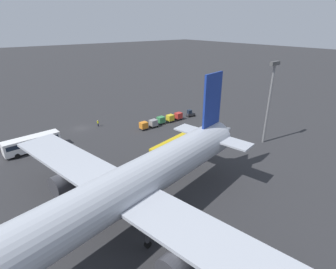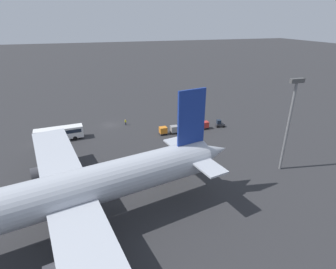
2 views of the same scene
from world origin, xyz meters
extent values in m
plane|color=#2D2D30|center=(0.00, 0.00, 0.00)|extent=(600.00, 600.00, 0.00)
cylinder|color=#B2B7C1|center=(11.43, 41.44, 7.12)|extent=(47.86, 14.88, 5.48)
cone|color=#B2B7C1|center=(-13.57, 36.35, 7.12)|extent=(7.96, 6.25, 4.93)
cube|color=#B2B7C1|center=(11.82, 27.52, 6.44)|extent=(10.45, 22.75, 0.44)
cube|color=navy|center=(-9.62, 37.16, 14.25)|extent=(4.75, 1.30, 8.77)
cube|color=#B2B7C1|center=(-10.09, 37.06, 7.67)|extent=(6.11, 14.63, 0.28)
cylinder|color=#38383D|center=(12.57, 31.03, 4.71)|extent=(6.21, 4.09, 3.01)
cylinder|color=#38383D|center=(8.38, 44.45, 2.19)|extent=(0.50, 0.50, 4.38)
cylinder|color=black|center=(8.38, 44.45, 0.45)|extent=(0.98, 0.67, 0.90)
cylinder|color=#38383D|center=(9.80, 37.47, 2.19)|extent=(0.50, 0.50, 4.38)
cylinder|color=black|center=(9.80, 37.47, 0.45)|extent=(0.98, 0.67, 0.90)
cube|color=white|center=(13.22, 6.83, 1.90)|extent=(11.62, 3.64, 2.90)
cube|color=#192333|center=(13.22, 6.83, 2.41)|extent=(10.71, 3.60, 0.93)
cylinder|color=black|center=(16.64, 8.53, 0.50)|extent=(1.02, 0.38, 1.00)
cylinder|color=black|center=(16.87, 5.70, 0.50)|extent=(1.02, 0.38, 1.00)
cylinder|color=black|center=(9.57, 7.95, 0.50)|extent=(1.02, 0.38, 1.00)
cylinder|color=black|center=(9.80, 5.13, 0.50)|extent=(1.02, 0.38, 1.00)
cube|color=gold|center=(-9.18, 27.29, 1.90)|extent=(11.33, 5.02, 2.91)
cube|color=#192333|center=(-9.18, 27.29, 2.41)|extent=(10.48, 4.86, 0.93)
cylinder|color=black|center=(-6.15, 29.39, 0.50)|extent=(1.04, 0.51, 1.00)
cylinder|color=black|center=(-5.54, 26.69, 0.50)|extent=(1.04, 0.51, 1.00)
cylinder|color=black|center=(-12.81, 27.89, 0.50)|extent=(1.04, 0.51, 1.00)
cylinder|color=black|center=(-12.20, 25.18, 0.50)|extent=(1.04, 0.51, 1.00)
cube|color=#333338|center=(-29.49, 10.74, 0.65)|extent=(2.59, 1.71, 0.70)
cube|color=#192333|center=(-29.08, 10.67, 1.55)|extent=(1.27, 1.34, 1.10)
cylinder|color=black|center=(-28.54, 11.28, 0.30)|extent=(0.63, 0.32, 0.60)
cylinder|color=black|center=(-28.79, 9.91, 0.30)|extent=(0.63, 0.32, 0.60)
cylinder|color=black|center=(-30.20, 11.58, 0.30)|extent=(0.63, 0.32, 0.60)
cylinder|color=black|center=(-30.44, 10.20, 0.30)|extent=(0.63, 0.32, 0.60)
cylinder|color=#1E1E2D|center=(-4.19, 1.43, 0.42)|extent=(0.32, 0.32, 0.85)
cylinder|color=yellow|center=(-4.19, 1.43, 1.18)|extent=(0.38, 0.38, 0.65)
sphere|color=tan|center=(-4.19, 1.43, 1.62)|extent=(0.24, 0.24, 0.24)
cube|color=#38383D|center=(-24.77, 10.71, 0.41)|extent=(2.07, 1.76, 0.10)
cube|color=#B72D28|center=(-24.77, 10.71, 1.26)|extent=(1.97, 1.68, 1.60)
cylinder|color=black|center=(-24.04, 11.38, 0.18)|extent=(0.36, 0.14, 0.36)
cylinder|color=black|center=(-23.98, 10.10, 0.18)|extent=(0.36, 0.14, 0.36)
cylinder|color=black|center=(-25.56, 11.32, 0.18)|extent=(0.36, 0.14, 0.36)
cylinder|color=black|center=(-25.50, 10.04, 0.18)|extent=(0.36, 0.14, 0.36)
cube|color=#38383D|center=(-21.73, 10.73, 0.41)|extent=(2.07, 1.76, 0.10)
cube|color=gold|center=(-21.73, 10.73, 1.26)|extent=(1.97, 1.68, 1.60)
cylinder|color=black|center=(-21.00, 11.40, 0.18)|extent=(0.36, 0.14, 0.36)
cylinder|color=black|center=(-20.95, 10.13, 0.18)|extent=(0.36, 0.14, 0.36)
cylinder|color=black|center=(-22.52, 11.34, 0.18)|extent=(0.36, 0.14, 0.36)
cylinder|color=black|center=(-22.47, 10.06, 0.18)|extent=(0.36, 0.14, 0.36)
cube|color=#38383D|center=(-18.70, 10.44, 0.41)|extent=(2.07, 1.76, 0.10)
cube|color=#38844C|center=(-18.70, 10.44, 1.26)|extent=(1.97, 1.68, 1.60)
cylinder|color=black|center=(-17.97, 11.11, 0.18)|extent=(0.36, 0.14, 0.36)
cylinder|color=black|center=(-17.91, 9.83, 0.18)|extent=(0.36, 0.14, 0.36)
cylinder|color=black|center=(-19.49, 11.04, 0.18)|extent=(0.36, 0.14, 0.36)
cylinder|color=black|center=(-19.43, 9.76, 0.18)|extent=(0.36, 0.14, 0.36)
cube|color=#38383D|center=(-15.66, 11.17, 0.41)|extent=(2.07, 1.76, 0.10)
cube|color=gray|center=(-15.66, 11.17, 1.26)|extent=(1.97, 1.68, 1.60)
cylinder|color=black|center=(-14.93, 11.85, 0.18)|extent=(0.36, 0.14, 0.36)
cylinder|color=black|center=(-14.88, 10.57, 0.18)|extent=(0.36, 0.14, 0.36)
cylinder|color=black|center=(-16.45, 11.78, 0.18)|extent=(0.36, 0.14, 0.36)
cylinder|color=black|center=(-16.39, 10.50, 0.18)|extent=(0.36, 0.14, 0.36)
cube|color=#38383D|center=(-12.63, 11.08, 0.41)|extent=(2.07, 1.76, 0.10)
cube|color=orange|center=(-12.63, 11.08, 1.26)|extent=(1.97, 1.68, 1.60)
cylinder|color=black|center=(-11.89, 11.75, 0.18)|extent=(0.36, 0.14, 0.36)
cylinder|color=black|center=(-11.84, 10.48, 0.18)|extent=(0.36, 0.14, 0.36)
cylinder|color=black|center=(-13.41, 11.69, 0.18)|extent=(0.36, 0.14, 0.36)
cylinder|color=black|center=(-13.36, 10.41, 0.18)|extent=(0.36, 0.14, 0.36)
cylinder|color=slate|center=(-30.50, 34.85, 8.83)|extent=(0.50, 0.50, 17.66)
cube|color=#4C4C4C|center=(-30.50, 34.85, 18.06)|extent=(2.80, 0.70, 0.80)
camera|label=1|loc=(21.42, 65.41, 25.73)|focal=28.00mm
camera|label=2|loc=(5.02, 72.11, 28.05)|focal=28.00mm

